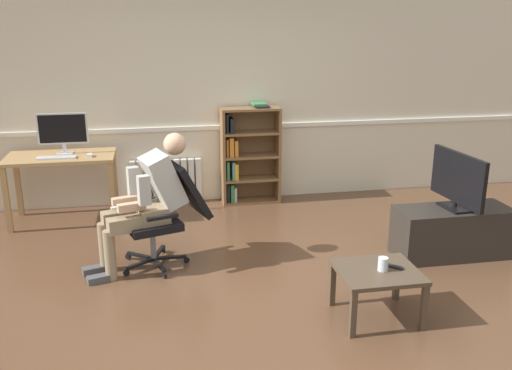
{
  "coord_description": "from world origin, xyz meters",
  "views": [
    {
      "loc": [
        -0.75,
        -4.04,
        2.22
      ],
      "look_at": [
        0.15,
        0.85,
        0.7
      ],
      "focal_mm": 38.92,
      "sensor_mm": 36.0,
      "label": 1
    }
  ],
  "objects_px": {
    "imac_monitor": "(63,130)",
    "computer_mouse": "(90,155)",
    "computer_desk": "(61,166)",
    "keyboard": "(56,158)",
    "tv_stand": "(452,232)",
    "tv_screen": "(458,180)",
    "radiator": "(166,182)",
    "drinking_glass": "(383,264)",
    "spare_remote": "(393,266)",
    "office_chair": "(168,210)",
    "person_seated": "(147,199)",
    "coffee_table": "(378,277)",
    "bookshelf": "(246,156)"
  },
  "relations": [
    {
      "from": "computer_desk",
      "to": "drinking_glass",
      "type": "distance_m",
      "value": 3.75
    },
    {
      "from": "tv_stand",
      "to": "person_seated",
      "type": "bearing_deg",
      "value": 174.51
    },
    {
      "from": "tv_stand",
      "to": "coffee_table",
      "type": "distance_m",
      "value": 1.51
    },
    {
      "from": "computer_desk",
      "to": "tv_screen",
      "type": "xyz_separation_m",
      "value": [
        3.78,
        -1.67,
        0.12
      ]
    },
    {
      "from": "person_seated",
      "to": "coffee_table",
      "type": "relative_size",
      "value": 2.03
    },
    {
      "from": "imac_monitor",
      "to": "tv_stand",
      "type": "xyz_separation_m",
      "value": [
        3.74,
        -1.75,
        -0.78
      ]
    },
    {
      "from": "office_chair",
      "to": "person_seated",
      "type": "bearing_deg",
      "value": -90.0
    },
    {
      "from": "radiator",
      "to": "person_seated",
      "type": "bearing_deg",
      "value": -96.6
    },
    {
      "from": "person_seated",
      "to": "spare_remote",
      "type": "relative_size",
      "value": 8.17
    },
    {
      "from": "computer_desk",
      "to": "spare_remote",
      "type": "distance_m",
      "value": 3.8
    },
    {
      "from": "coffee_table",
      "to": "bookshelf",
      "type": "bearing_deg",
      "value": 99.93
    },
    {
      "from": "bookshelf",
      "to": "drinking_glass",
      "type": "height_order",
      "value": "bookshelf"
    },
    {
      "from": "computer_mouse",
      "to": "office_chair",
      "type": "height_order",
      "value": "office_chair"
    },
    {
      "from": "imac_monitor",
      "to": "computer_mouse",
      "type": "bearing_deg",
      "value": -34.62
    },
    {
      "from": "keyboard",
      "to": "coffee_table",
      "type": "height_order",
      "value": "keyboard"
    },
    {
      "from": "computer_desk",
      "to": "radiator",
      "type": "xyz_separation_m",
      "value": [
        1.14,
        0.39,
        -0.36
      ]
    },
    {
      "from": "tv_screen",
      "to": "coffee_table",
      "type": "bearing_deg",
      "value": 124.36
    },
    {
      "from": "computer_mouse",
      "to": "bookshelf",
      "type": "bearing_deg",
      "value": 13.0
    },
    {
      "from": "computer_desk",
      "to": "tv_stand",
      "type": "bearing_deg",
      "value": -23.8
    },
    {
      "from": "tv_stand",
      "to": "tv_screen",
      "type": "relative_size",
      "value": 1.42
    },
    {
      "from": "computer_mouse",
      "to": "radiator",
      "type": "distance_m",
      "value": 1.08
    },
    {
      "from": "person_seated",
      "to": "radiator",
      "type": "bearing_deg",
      "value": 155.67
    },
    {
      "from": "tv_stand",
      "to": "computer_mouse",
      "type": "bearing_deg",
      "value": 155.87
    },
    {
      "from": "office_chair",
      "to": "keyboard",
      "type": "bearing_deg",
      "value": -154.15
    },
    {
      "from": "keyboard",
      "to": "tv_screen",
      "type": "height_order",
      "value": "tv_screen"
    },
    {
      "from": "tv_screen",
      "to": "coffee_table",
      "type": "height_order",
      "value": "tv_screen"
    },
    {
      "from": "imac_monitor",
      "to": "computer_mouse",
      "type": "xyz_separation_m",
      "value": [
        0.29,
        -0.2,
        -0.25
      ]
    },
    {
      "from": "computer_mouse",
      "to": "spare_remote",
      "type": "bearing_deg",
      "value": -45.73
    },
    {
      "from": "computer_mouse",
      "to": "tv_screen",
      "type": "distance_m",
      "value": 3.79
    },
    {
      "from": "imac_monitor",
      "to": "keyboard",
      "type": "xyz_separation_m",
      "value": [
        -0.06,
        -0.22,
        -0.25
      ]
    },
    {
      "from": "keyboard",
      "to": "tv_stand",
      "type": "distance_m",
      "value": 4.13
    },
    {
      "from": "keyboard",
      "to": "office_chair",
      "type": "height_order",
      "value": "office_chair"
    },
    {
      "from": "person_seated",
      "to": "coffee_table",
      "type": "height_order",
      "value": "person_seated"
    },
    {
      "from": "computer_desk",
      "to": "tv_stand",
      "type": "xyz_separation_m",
      "value": [
        3.78,
        -1.67,
        -0.4
      ]
    },
    {
      "from": "bookshelf",
      "to": "spare_remote",
      "type": "distance_m",
      "value": 2.98
    },
    {
      "from": "drinking_glass",
      "to": "spare_remote",
      "type": "relative_size",
      "value": 0.69
    },
    {
      "from": "bookshelf",
      "to": "tv_screen",
      "type": "bearing_deg",
      "value": -49.63
    },
    {
      "from": "office_chair",
      "to": "tv_stand",
      "type": "xyz_separation_m",
      "value": [
        2.66,
        -0.33,
        -0.28
      ]
    },
    {
      "from": "bookshelf",
      "to": "radiator",
      "type": "relative_size",
      "value": 1.43
    },
    {
      "from": "tv_stand",
      "to": "drinking_glass",
      "type": "bearing_deg",
      "value": -139.04
    },
    {
      "from": "computer_desk",
      "to": "keyboard",
      "type": "xyz_separation_m",
      "value": [
        -0.02,
        -0.14,
        0.13
      ]
    },
    {
      "from": "keyboard",
      "to": "drinking_glass",
      "type": "distance_m",
      "value": 3.68
    },
    {
      "from": "coffee_table",
      "to": "keyboard",
      "type": "bearing_deg",
      "value": 136.74
    },
    {
      "from": "tv_stand",
      "to": "tv_screen",
      "type": "height_order",
      "value": "tv_screen"
    },
    {
      "from": "office_chair",
      "to": "spare_remote",
      "type": "height_order",
      "value": "office_chair"
    },
    {
      "from": "person_seated",
      "to": "drinking_glass",
      "type": "bearing_deg",
      "value": 36.31
    },
    {
      "from": "coffee_table",
      "to": "drinking_glass",
      "type": "relative_size",
      "value": 5.82
    },
    {
      "from": "computer_desk",
      "to": "person_seated",
      "type": "distance_m",
      "value": 1.68
    },
    {
      "from": "computer_desk",
      "to": "coffee_table",
      "type": "bearing_deg",
      "value": -45.03
    },
    {
      "from": "office_chair",
      "to": "tv_stand",
      "type": "distance_m",
      "value": 2.7
    }
  ]
}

